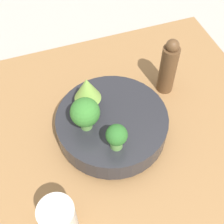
% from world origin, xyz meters
% --- Properties ---
extents(ground_plane, '(6.00, 6.00, 0.00)m').
position_xyz_m(ground_plane, '(0.00, 0.00, 0.00)').
color(ground_plane, '#ADA89E').
extents(table, '(0.82, 0.71, 0.04)m').
position_xyz_m(table, '(0.00, 0.00, 0.02)').
color(table, '#9E7042').
rests_on(table, ground_plane).
extents(bowl, '(0.27, 0.27, 0.07)m').
position_xyz_m(bowl, '(0.02, 0.01, 0.08)').
color(bowl, '#28282D').
rests_on(bowl, table).
extents(romanesco_piece_near, '(0.06, 0.06, 0.10)m').
position_xyz_m(romanesco_piece_near, '(0.07, -0.04, 0.17)').
color(romanesco_piece_near, '#609347').
rests_on(romanesco_piece_near, bowl).
extents(broccoli_floret_right, '(0.07, 0.07, 0.09)m').
position_xyz_m(broccoli_floret_right, '(0.09, 0.02, 0.16)').
color(broccoli_floret_right, '#6BA34C').
rests_on(broccoli_floret_right, bowl).
extents(broccoli_floret_back, '(0.05, 0.05, 0.07)m').
position_xyz_m(broccoli_floret_back, '(0.04, 0.09, 0.15)').
color(broccoli_floret_back, '#6BA34C').
rests_on(broccoli_floret_back, bowl).
extents(cup, '(0.07, 0.07, 0.10)m').
position_xyz_m(cup, '(0.20, 0.20, 0.09)').
color(cup, silver).
rests_on(cup, table).
extents(pepper_mill, '(0.05, 0.05, 0.17)m').
position_xyz_m(pepper_mill, '(-0.17, -0.08, 0.12)').
color(pepper_mill, brown).
rests_on(pepper_mill, table).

